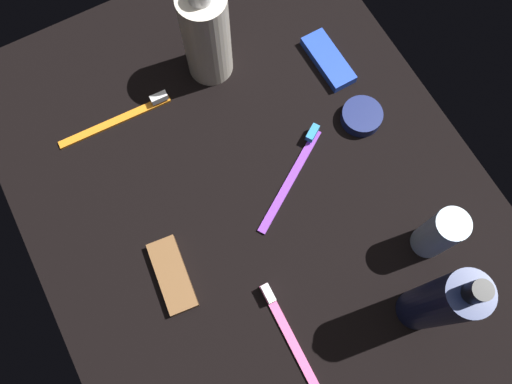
{
  "coord_description": "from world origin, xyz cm",
  "views": [
    {
      "loc": [
        19.19,
        -10.39,
        70.32
      ],
      "look_at": [
        0.0,
        0.0,
        3.0
      ],
      "focal_mm": 35.53,
      "sensor_mm": 36.0,
      "label": 1
    }
  ],
  "objects_px": {
    "snack_bar_brown": "(172,275)",
    "toothbrush_pink": "(291,338)",
    "lotion_bottle": "(440,303)",
    "deodorant_stick": "(439,234)",
    "toothbrush_orange": "(122,117)",
    "bodywash_bottle": "(206,35)",
    "cream_tin_right": "(362,116)",
    "snack_bar_blue": "(328,60)",
    "toothbrush_purple": "(292,170)"
  },
  "relations": [
    {
      "from": "snack_bar_brown",
      "to": "toothbrush_pink",
      "type": "bearing_deg",
      "value": 40.71
    },
    {
      "from": "lotion_bottle",
      "to": "snack_bar_brown",
      "type": "xyz_separation_m",
      "value": [
        -0.2,
        -0.27,
        -0.09
      ]
    },
    {
      "from": "snack_bar_brown",
      "to": "deodorant_stick",
      "type": "bearing_deg",
      "value": 75.51
    },
    {
      "from": "toothbrush_orange",
      "to": "snack_bar_brown",
      "type": "distance_m",
      "value": 0.26
    },
    {
      "from": "bodywash_bottle",
      "to": "toothbrush_pink",
      "type": "xyz_separation_m",
      "value": [
        0.42,
        -0.09,
        -0.08
      ]
    },
    {
      "from": "deodorant_stick",
      "to": "toothbrush_orange",
      "type": "bearing_deg",
      "value": -141.82
    },
    {
      "from": "toothbrush_orange",
      "to": "cream_tin_right",
      "type": "xyz_separation_m",
      "value": [
        0.17,
        0.32,
        0.0
      ]
    },
    {
      "from": "toothbrush_orange",
      "to": "snack_bar_blue",
      "type": "distance_m",
      "value": 0.33
    },
    {
      "from": "toothbrush_pink",
      "to": "cream_tin_right",
      "type": "height_order",
      "value": "toothbrush_pink"
    },
    {
      "from": "lotion_bottle",
      "to": "snack_bar_brown",
      "type": "distance_m",
      "value": 0.35
    },
    {
      "from": "toothbrush_orange",
      "to": "toothbrush_pink",
      "type": "height_order",
      "value": "same"
    },
    {
      "from": "deodorant_stick",
      "to": "snack_bar_brown",
      "type": "xyz_separation_m",
      "value": [
        -0.13,
        -0.34,
        -0.05
      ]
    },
    {
      "from": "toothbrush_orange",
      "to": "snack_bar_blue",
      "type": "height_order",
      "value": "toothbrush_orange"
    },
    {
      "from": "deodorant_stick",
      "to": "toothbrush_orange",
      "type": "xyz_separation_m",
      "value": [
        -0.38,
        -0.3,
        -0.05
      ]
    },
    {
      "from": "snack_bar_blue",
      "to": "toothbrush_purple",
      "type": "bearing_deg",
      "value": -47.82
    },
    {
      "from": "lotion_bottle",
      "to": "cream_tin_right",
      "type": "relative_size",
      "value": 3.53
    },
    {
      "from": "cream_tin_right",
      "to": "toothbrush_orange",
      "type": "bearing_deg",
      "value": -118.46
    },
    {
      "from": "toothbrush_orange",
      "to": "snack_bar_brown",
      "type": "xyz_separation_m",
      "value": [
        0.25,
        -0.04,
        0.0
      ]
    },
    {
      "from": "toothbrush_purple",
      "to": "toothbrush_pink",
      "type": "bearing_deg",
      "value": -30.28
    },
    {
      "from": "toothbrush_pink",
      "to": "toothbrush_purple",
      "type": "bearing_deg",
      "value": 149.72
    },
    {
      "from": "lotion_bottle",
      "to": "toothbrush_purple",
      "type": "height_order",
      "value": "lotion_bottle"
    },
    {
      "from": "deodorant_stick",
      "to": "snack_bar_brown",
      "type": "distance_m",
      "value": 0.36
    },
    {
      "from": "bodywash_bottle",
      "to": "deodorant_stick",
      "type": "xyz_separation_m",
      "value": [
        0.4,
        0.14,
        -0.03
      ]
    },
    {
      "from": "snack_bar_brown",
      "to": "snack_bar_blue",
      "type": "distance_m",
      "value": 0.41
    },
    {
      "from": "lotion_bottle",
      "to": "toothbrush_purple",
      "type": "relative_size",
      "value": 1.38
    },
    {
      "from": "toothbrush_pink",
      "to": "snack_bar_blue",
      "type": "relative_size",
      "value": 1.73
    },
    {
      "from": "bodywash_bottle",
      "to": "cream_tin_right",
      "type": "height_order",
      "value": "bodywash_bottle"
    },
    {
      "from": "lotion_bottle",
      "to": "toothbrush_orange",
      "type": "distance_m",
      "value": 0.52
    },
    {
      "from": "lotion_bottle",
      "to": "toothbrush_orange",
      "type": "bearing_deg",
      "value": -152.62
    },
    {
      "from": "bodywash_bottle",
      "to": "toothbrush_orange",
      "type": "bearing_deg",
      "value": -83.74
    },
    {
      "from": "deodorant_stick",
      "to": "toothbrush_purple",
      "type": "distance_m",
      "value": 0.22
    },
    {
      "from": "deodorant_stick",
      "to": "lotion_bottle",
      "type": "bearing_deg",
      "value": -43.18
    },
    {
      "from": "bodywash_bottle",
      "to": "snack_bar_blue",
      "type": "xyz_separation_m",
      "value": [
        0.08,
        0.17,
        -0.08
      ]
    },
    {
      "from": "snack_bar_brown",
      "to": "cream_tin_right",
      "type": "distance_m",
      "value": 0.36
    },
    {
      "from": "toothbrush_orange",
      "to": "deodorant_stick",
      "type": "bearing_deg",
      "value": 38.18
    },
    {
      "from": "toothbrush_pink",
      "to": "cream_tin_right",
      "type": "relative_size",
      "value": 2.92
    },
    {
      "from": "snack_bar_brown",
      "to": "snack_bar_blue",
      "type": "bearing_deg",
      "value": 123.91
    },
    {
      "from": "deodorant_stick",
      "to": "toothbrush_purple",
      "type": "xyz_separation_m",
      "value": [
        -0.18,
        -0.11,
        -0.05
      ]
    },
    {
      "from": "snack_bar_brown",
      "to": "cream_tin_right",
      "type": "xyz_separation_m",
      "value": [
        -0.08,
        0.36,
        0.0
      ]
    },
    {
      "from": "cream_tin_right",
      "to": "toothbrush_purple",
      "type": "bearing_deg",
      "value": -79.63
    },
    {
      "from": "bodywash_bottle",
      "to": "cream_tin_right",
      "type": "relative_size",
      "value": 2.95
    },
    {
      "from": "toothbrush_orange",
      "to": "toothbrush_purple",
      "type": "height_order",
      "value": "same"
    },
    {
      "from": "toothbrush_orange",
      "to": "toothbrush_pink",
      "type": "distance_m",
      "value": 0.41
    },
    {
      "from": "toothbrush_purple",
      "to": "cream_tin_right",
      "type": "distance_m",
      "value": 0.14
    },
    {
      "from": "snack_bar_blue",
      "to": "cream_tin_right",
      "type": "distance_m",
      "value": 0.11
    },
    {
      "from": "toothbrush_orange",
      "to": "cream_tin_right",
      "type": "relative_size",
      "value": 2.92
    },
    {
      "from": "bodywash_bottle",
      "to": "toothbrush_pink",
      "type": "bearing_deg",
      "value": -12.67
    },
    {
      "from": "toothbrush_pink",
      "to": "cream_tin_right",
      "type": "distance_m",
      "value": 0.34
    },
    {
      "from": "snack_bar_brown",
      "to": "cream_tin_right",
      "type": "relative_size",
      "value": 1.69
    },
    {
      "from": "bodywash_bottle",
      "to": "snack_bar_brown",
      "type": "xyz_separation_m",
      "value": [
        0.27,
        -0.2,
        -0.08
      ]
    }
  ]
}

